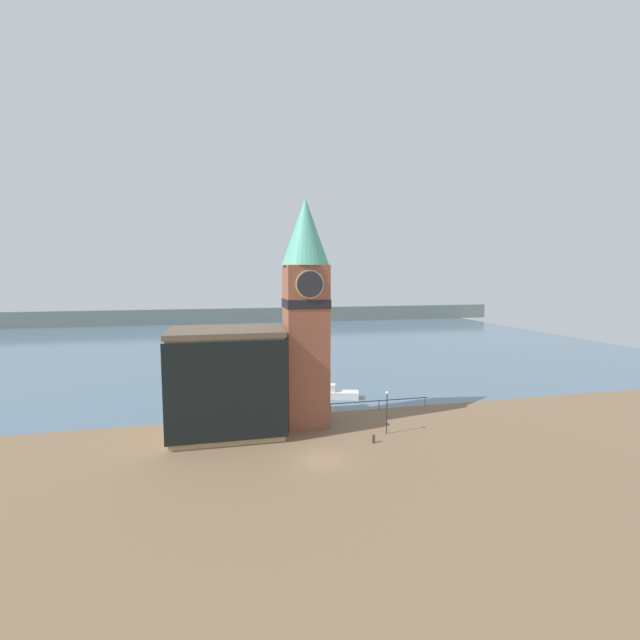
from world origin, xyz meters
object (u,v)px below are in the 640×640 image
(boat_near, at_px, (331,393))
(lamp_post, at_px, (387,404))
(pier_building, at_px, (227,382))
(clock_tower, at_px, (306,306))
(mooring_bollard_near, at_px, (374,438))

(boat_near, relative_size, lamp_post, 1.56)
(pier_building, bearing_deg, clock_tower, 6.48)
(clock_tower, distance_m, pier_building, 10.89)
(boat_near, distance_m, mooring_bollard_near, 15.30)
(clock_tower, bearing_deg, pier_building, -173.52)
(pier_building, relative_size, boat_near, 1.65)
(pier_building, xyz_separation_m, lamp_post, (15.31, -3.70, -2.26))
(clock_tower, relative_size, pier_building, 2.12)
(mooring_bollard_near, distance_m, lamp_post, 3.78)
(mooring_bollard_near, bearing_deg, pier_building, 157.05)
(boat_near, xyz_separation_m, lamp_post, (2.19, -13.39, 2.32))
(clock_tower, height_order, mooring_bollard_near, clock_tower)
(boat_near, bearing_deg, lamp_post, -63.52)
(pier_building, xyz_separation_m, boat_near, (13.11, 9.69, -4.58))
(mooring_bollard_near, bearing_deg, boat_near, 90.51)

